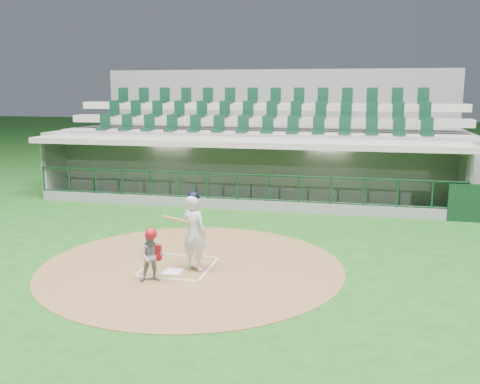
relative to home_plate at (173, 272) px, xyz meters
name	(u,v)px	position (x,y,z in m)	size (l,w,h in m)	color
ground	(183,263)	(0.00, 0.70, -0.02)	(120.00, 120.00, 0.00)	#184E16
dirt_circle	(192,266)	(0.30, 0.50, -0.02)	(7.20, 7.20, 0.01)	brown
home_plate	(173,272)	(0.00, 0.00, 0.00)	(0.43, 0.43, 0.02)	white
batter_box_chalk	(179,266)	(0.00, 0.40, 0.00)	(1.55, 1.80, 0.01)	silver
dugout_structure	(250,174)	(0.05, 8.52, 0.93)	(16.40, 3.70, 3.00)	slate
seating_deck	(263,153)	(0.00, 11.61, 1.40)	(17.00, 6.72, 5.15)	gray
batter	(194,231)	(0.44, 0.25, 0.92)	(0.92, 0.96, 1.87)	silver
catcher	(152,255)	(-0.24, -0.64, 0.59)	(0.66, 0.60, 1.21)	gray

